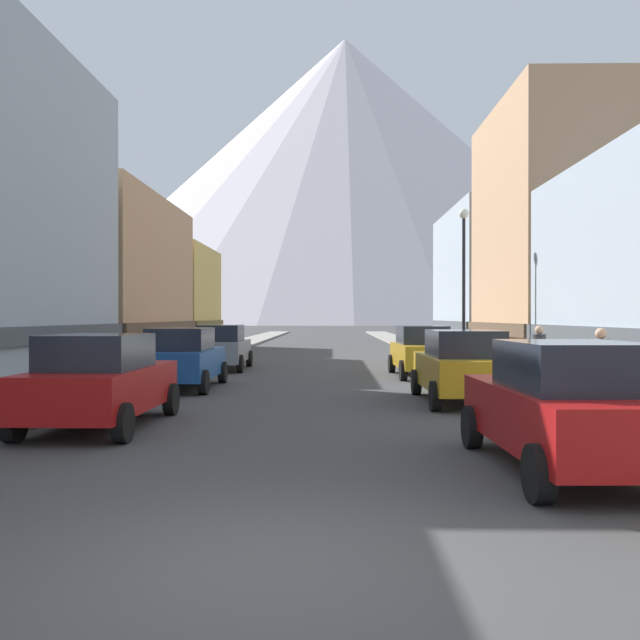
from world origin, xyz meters
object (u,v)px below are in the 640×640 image
(car_left_2, at_px, (222,347))
(car_right_0, at_px, (568,406))
(car_left_1, at_px, (182,358))
(pedestrian_2, at_px, (601,372))
(car_right_1, at_px, (463,366))
(car_right_2, at_px, (423,351))
(potted_plant_0, at_px, (120,359))
(streetlamp_right, at_px, (464,265))
(car_left_0, at_px, (101,380))
(pedestrian_0, at_px, (539,359))

(car_left_2, relative_size, car_right_0, 0.99)
(car_left_1, distance_m, car_left_2, 7.22)
(pedestrian_2, bearing_deg, car_right_1, 135.71)
(car_right_2, xyz_separation_m, potted_plant_0, (-10.80, 0.09, -0.31))
(car_right_2, bearing_deg, streetlamp_right, 20.64)
(car_right_1, bearing_deg, car_left_0, -152.29)
(car_left_0, xyz_separation_m, car_right_1, (7.60, 3.99, 0.00))
(car_left_2, distance_m, car_right_1, 12.84)
(car_left_0, distance_m, potted_plant_0, 11.98)
(car_right_1, bearing_deg, potted_plant_0, 145.06)
(car_left_1, xyz_separation_m, car_right_2, (7.60, 4.32, 0.00))
(car_left_1, bearing_deg, car_right_2, 29.63)
(car_left_0, xyz_separation_m, pedestrian_0, (10.05, 5.93, 0.04))
(car_left_0, height_order, streetlamp_right, streetlamp_right)
(car_left_2, bearing_deg, car_right_1, -53.72)
(car_left_2, bearing_deg, streetlamp_right, -14.18)
(car_left_2, height_order, pedestrian_2, pedestrian_2)
(car_left_0, bearing_deg, car_left_1, 89.99)
(car_left_2, xyz_separation_m, car_right_2, (7.60, -2.90, 0.00))
(pedestrian_0, height_order, streetlamp_right, streetlamp_right)
(car_right_1, distance_m, potted_plant_0, 13.18)
(car_left_1, height_order, streetlamp_right, streetlamp_right)
(car_left_2, bearing_deg, pedestrian_0, -39.93)
(streetlamp_right, bearing_deg, pedestrian_0, -81.61)
(car_right_1, distance_m, streetlamp_right, 8.75)
(car_right_0, height_order, potted_plant_0, car_right_0)
(car_left_1, distance_m, streetlamp_right, 10.83)
(car_left_2, xyz_separation_m, potted_plant_0, (-3.20, -2.81, -0.31))
(car_left_1, height_order, car_left_2, same)
(pedestrian_0, distance_m, pedestrian_2, 4.33)
(pedestrian_0, bearing_deg, pedestrian_2, -90.00)
(car_right_0, distance_m, car_right_1, 7.60)
(pedestrian_2, bearing_deg, car_right_0, -115.19)
(car_right_1, xyz_separation_m, pedestrian_2, (2.45, -2.39, 0.05))
(car_right_0, distance_m, pedestrian_0, 9.85)
(car_right_0, relative_size, car_right_2, 1.00)
(car_right_1, xyz_separation_m, potted_plant_0, (-10.80, 7.55, -0.31))
(pedestrian_0, bearing_deg, car_right_0, -104.40)
(car_left_0, bearing_deg, car_right_0, -25.36)
(potted_plant_0, height_order, pedestrian_0, pedestrian_0)
(car_right_0, xyz_separation_m, pedestrian_0, (2.45, 9.54, 0.04))
(car_right_2, bearing_deg, car_left_2, 159.13)
(car_left_0, relative_size, car_left_2, 1.00)
(pedestrian_2, bearing_deg, potted_plant_0, 143.13)
(car_left_1, distance_m, car_right_1, 8.22)
(streetlamp_right, bearing_deg, car_right_0, -95.65)
(car_left_2, xyz_separation_m, car_right_0, (7.60, -17.95, 0.00))
(car_left_2, relative_size, potted_plant_0, 5.39)
(car_left_2, bearing_deg, car_right_2, -20.87)
(car_left_2, height_order, pedestrian_0, pedestrian_0)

